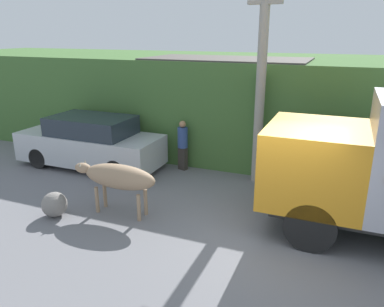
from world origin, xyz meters
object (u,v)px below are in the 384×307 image
pedestrian_on_hill (183,143)px  roadside_rock (54,204)px  utility_pole (261,82)px  brown_cow (118,177)px  parked_suv (90,143)px

pedestrian_on_hill → roadside_rock: pedestrian_on_hill is taller
pedestrian_on_hill → roadside_rock: bearing=85.4°
pedestrian_on_hill → utility_pole: bearing=-164.8°
utility_pole → roadside_rock: (-3.91, -4.06, -2.60)m
brown_cow → parked_suv: (-2.67, 2.48, -0.13)m
utility_pole → parked_suv: bearing=-170.7°
utility_pole → roadside_rock: utility_pole is taller
parked_suv → roadside_rock: 3.50m
roadside_rock → utility_pole: bearing=46.1°
parked_suv → roadside_rock: parked_suv is taller
brown_cow → pedestrian_on_hill: (0.19, 3.37, -0.06)m
brown_cow → utility_pole: utility_pole is taller
pedestrian_on_hill → utility_pole: 3.11m
parked_suv → pedestrian_on_hill: bearing=15.7°
parked_suv → utility_pole: bearing=7.7°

